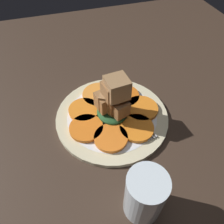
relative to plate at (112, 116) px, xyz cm
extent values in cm
cube|color=#38281E|center=(0.00, 0.00, -1.52)|extent=(120.00, 120.00, 2.00)
cylinder|color=beige|center=(0.00, 0.00, -0.02)|extent=(26.35, 26.35, 1.00)
cylinder|color=white|center=(0.00, 0.00, 0.03)|extent=(21.08, 21.08, 1.00)
cylinder|color=orange|center=(-2.31, 6.70, 0.99)|extent=(7.55, 7.55, 0.83)
cylinder|color=orange|center=(-6.45, 2.28, 0.99)|extent=(7.27, 7.27, 0.83)
cylinder|color=orange|center=(-5.64, -3.97, 0.99)|extent=(7.64, 7.64, 0.83)
cylinder|color=orange|center=(-0.52, -7.17, 0.99)|extent=(8.01, 8.01, 0.83)
cylinder|color=orange|center=(4.78, -4.47, 0.99)|extent=(8.07, 8.07, 0.83)
cylinder|color=orange|center=(7.07, 1.17, 0.99)|extent=(8.51, 8.51, 0.83)
cylinder|color=orange|center=(3.13, 5.99, 0.99)|extent=(7.35, 7.35, 0.83)
ellipsoid|color=#235128|center=(0.00, 0.00, 1.63)|extent=(7.72, 6.94, 2.10)
cube|color=#9E754C|center=(0.63, 0.09, 4.97)|extent=(6.25, 6.25, 4.57)
cube|color=olive|center=(-0.48, 0.29, 4.44)|extent=(4.61, 4.61, 3.52)
cube|color=olive|center=(0.97, 1.22, 4.66)|extent=(4.78, 4.78, 3.96)
cube|color=brown|center=(-1.76, -1.13, 4.44)|extent=(4.48, 4.48, 3.51)
cube|color=olive|center=(-0.22, 0.08, 8.34)|extent=(4.41, 4.41, 3.77)
cube|color=#9E754C|center=(-0.67, -0.85, 9.47)|extent=(4.94, 4.94, 4.52)
cube|color=#B2B2B7|center=(1.98, -4.19, 0.78)|extent=(11.28, 3.12, 0.40)
cube|color=#B2B2B7|center=(-4.23, -5.33, 0.78)|extent=(1.76, 2.52, 0.40)
cube|color=#B2B2B7|center=(-6.90, -6.84, 0.78)|extent=(4.42, 1.11, 0.40)
cube|color=#B2B2B7|center=(-7.02, -6.19, 0.78)|extent=(4.42, 1.11, 0.40)
cube|color=#B2B2B7|center=(-7.14, -5.53, 0.78)|extent=(4.42, 1.11, 0.40)
cube|color=#B2B2B7|center=(-7.27, -4.88, 0.78)|extent=(4.42, 1.11, 0.40)
cylinder|color=silver|center=(-21.08, 1.13, 4.62)|extent=(6.53, 6.53, 10.28)
camera|label=1|loc=(-32.07, 10.04, 39.44)|focal=35.00mm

